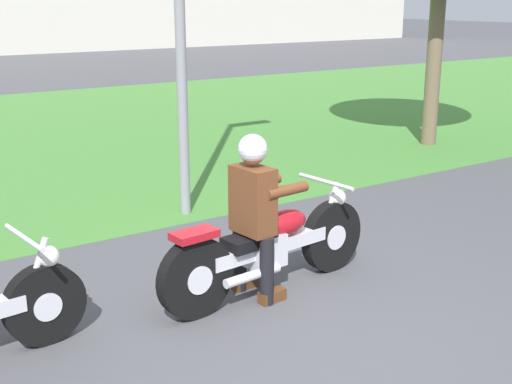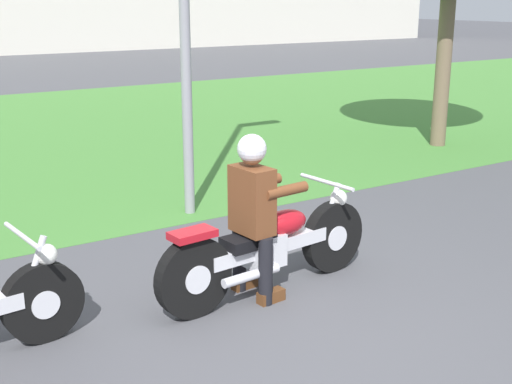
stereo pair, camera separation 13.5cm
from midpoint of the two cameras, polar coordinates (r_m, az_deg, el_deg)
ground at (r=5.03m, az=3.62°, el=-13.20°), size 120.00×120.00×0.00m
motorcycle_lead at (r=5.79m, az=0.51°, el=-4.72°), size 2.20×0.66×0.89m
rider_lead at (r=5.55m, az=-0.82°, el=-1.01°), size 0.58×0.49×1.41m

